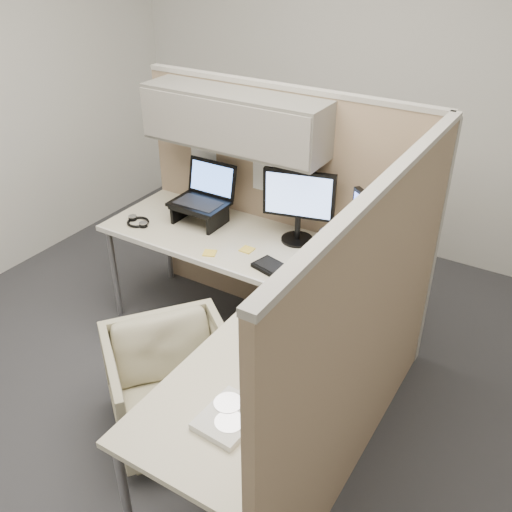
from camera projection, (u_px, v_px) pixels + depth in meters
The scene contains 19 objects.
ground at pixel (221, 389), 3.47m from camera, with size 4.50×4.50×0.00m, color #2F2F33.
partition_back at pixel (261, 169), 3.61m from camera, with size 2.00×0.36×1.63m.
partition_right at pixel (369, 340), 2.60m from camera, with size 0.07×2.03×1.63m.
desk at pixel (248, 292), 3.16m from camera, with size 2.00×1.98×0.73m.
office_chair at pixel (173, 381), 3.06m from camera, with size 0.65×0.61×0.67m, color beige.
monitor_left at pixel (299, 201), 3.43m from camera, with size 0.44×0.20×0.47m.
monitor_right at pixel (374, 235), 3.07m from camera, with size 0.37×0.29×0.47m.
laptop_station at pixel (202, 201), 3.73m from camera, with size 0.36×0.31×0.38m.
keyboard at pixel (285, 274), 3.21m from camera, with size 0.42×0.14×0.02m, color black.
mouse at pixel (327, 290), 3.07m from camera, with size 0.09×0.06×0.03m, color black.
travel_mug at pixel (326, 244), 3.34m from camera, with size 0.09×0.09×0.18m.
soda_can_green at pixel (350, 299), 2.93m from camera, with size 0.07×0.07×0.12m, color #1E3FA5.
soda_can_silver at pixel (350, 265), 3.21m from camera, with size 0.07×0.07×0.12m, color #268C1E.
sticky_note_a at pixel (210, 253), 3.43m from camera, with size 0.08×0.08×0.01m, color yellow.
sticky_note_c at pixel (213, 226), 3.73m from camera, with size 0.08×0.08×0.01m, color yellow.
sticky_note_d at pixel (247, 250), 3.46m from camera, with size 0.08×0.08×0.01m, color yellow.
headphones at pixel (138, 222), 3.76m from camera, with size 0.18×0.18×0.03m.
paper_stack at pixel (229, 417), 2.30m from camera, with size 0.22×0.27×0.03m.
desk_clock at pixel (300, 356), 2.57m from camera, with size 0.07×0.09×0.08m.
Camera 1 is at (1.52, -2.07, 2.48)m, focal length 40.00 mm.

